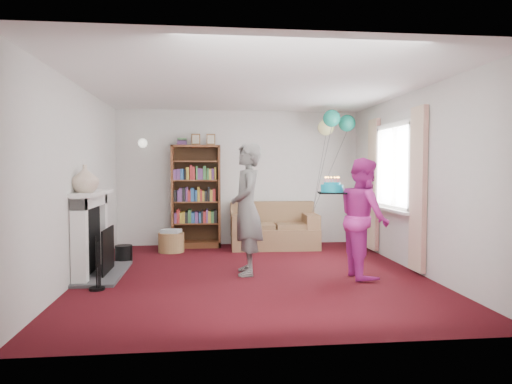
{
  "coord_description": "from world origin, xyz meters",
  "views": [
    {
      "loc": [
        -0.61,
        -6.03,
        1.43
      ],
      "look_at": [
        0.11,
        0.6,
        1.08
      ],
      "focal_mm": 32.0,
      "sensor_mm": 36.0,
      "label": 1
    }
  ],
  "objects": [
    {
      "name": "mantel_vase",
      "position": [
        -2.12,
        -0.15,
        1.3
      ],
      "size": [
        0.37,
        0.37,
        0.35
      ],
      "primitive_type": "imported",
      "rotation": [
        0.0,
        0.0,
        0.11
      ],
      "color": "beige",
      "rests_on": "fireplace"
    },
    {
      "name": "sofa",
      "position": [
        0.59,
        2.06,
        0.31
      ],
      "size": [
        1.54,
        0.81,
        0.81
      ],
      "rotation": [
        0.0,
        0.0,
        -0.03
      ],
      "color": "brown",
      "rests_on": "ground"
    },
    {
      "name": "wall_sconce",
      "position": [
        -1.75,
        2.36,
        1.88
      ],
      "size": [
        0.16,
        0.23,
        0.16
      ],
      "color": "gold",
      "rests_on": "ground"
    },
    {
      "name": "wall_back",
      "position": [
        0.0,
        2.51,
        1.25
      ],
      "size": [
        4.5,
        0.02,
        2.5
      ],
      "primitive_type": "cube",
      "color": "silver",
      "rests_on": "ground"
    },
    {
      "name": "wall_left",
      "position": [
        -2.26,
        0.0,
        1.25
      ],
      "size": [
        0.02,
        5.0,
        2.5
      ],
      "primitive_type": "cube",
      "color": "silver",
      "rests_on": "ground"
    },
    {
      "name": "ground",
      "position": [
        0.0,
        0.0,
        0.0
      ],
      "size": [
        5.0,
        5.0,
        0.0
      ],
      "primitive_type": "plane",
      "color": "black",
      "rests_on": "ground"
    },
    {
      "name": "bookcase",
      "position": [
        -0.8,
        2.3,
        0.91
      ],
      "size": [
        0.87,
        0.42,
        2.05
      ],
      "color": "#472B14",
      "rests_on": "ground"
    },
    {
      "name": "wicker_basket",
      "position": [
        -1.22,
        1.79,
        0.18
      ],
      "size": [
        0.44,
        0.44,
        0.39
      ],
      "rotation": [
        0.0,
        0.0,
        -0.29
      ],
      "color": "olive",
      "rests_on": "ground"
    },
    {
      "name": "birthday_cake",
      "position": [
        1.04,
        -0.16,
        1.16
      ],
      "size": [
        0.36,
        0.36,
        0.22
      ],
      "rotation": [
        0.0,
        0.0,
        -0.17
      ],
      "color": "black",
      "rests_on": "ground"
    },
    {
      "name": "wall_right",
      "position": [
        2.26,
        0.0,
        1.25
      ],
      "size": [
        0.02,
        5.0,
        2.5
      ],
      "primitive_type": "cube",
      "color": "silver",
      "rests_on": "ground"
    },
    {
      "name": "person_magenta",
      "position": [
        1.43,
        -0.28,
        0.78
      ],
      "size": [
        0.6,
        0.77,
        1.57
      ],
      "primitive_type": "imported",
      "rotation": [
        0.0,
        0.0,
        1.59
      ],
      "color": "#B72489",
      "rests_on": "ground"
    },
    {
      "name": "fireplace",
      "position": [
        -2.09,
        0.19,
        0.51
      ],
      "size": [
        0.55,
        1.8,
        1.12
      ],
      "color": "#3F3F42",
      "rests_on": "ground"
    },
    {
      "name": "ceiling",
      "position": [
        0.0,
        0.0,
        2.5
      ],
      "size": [
        4.5,
        5.0,
        0.01
      ],
      "primitive_type": "cube",
      "color": "white",
      "rests_on": "wall_back"
    },
    {
      "name": "balloons",
      "position": [
        1.63,
        1.81,
        2.22
      ],
      "size": [
        0.77,
        0.68,
        1.79
      ],
      "color": "#3F3F3F",
      "rests_on": "ground"
    },
    {
      "name": "window_bay",
      "position": [
        2.21,
        0.6,
        1.2
      ],
      "size": [
        0.14,
        2.02,
        2.2
      ],
      "color": "white",
      "rests_on": "ground"
    },
    {
      "name": "person_striped",
      "position": [
        -0.08,
        0.04,
        0.88
      ],
      "size": [
        0.42,
        0.64,
        1.76
      ],
      "primitive_type": "imported",
      "rotation": [
        0.0,
        0.0,
        -1.58
      ],
      "color": "black",
      "rests_on": "ground"
    }
  ]
}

